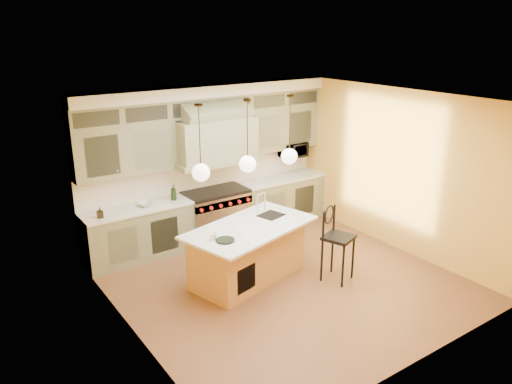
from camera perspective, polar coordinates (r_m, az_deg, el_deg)
floor at (r=8.14m, az=3.28°, el=-10.20°), size 5.00×5.00×0.00m
ceiling at (r=7.21m, az=3.71°, el=10.43°), size 5.00×5.00×0.00m
wall_back at (r=9.55m, az=-5.82°, el=3.53°), size 5.00×0.00×5.00m
wall_front at (r=5.95m, az=18.62°, el=-7.00°), size 5.00×0.00×5.00m
wall_left at (r=6.41m, az=-14.46°, el=-4.68°), size 0.00×5.00×5.00m
wall_right at (r=9.25m, az=15.78°, el=2.40°), size 0.00×5.00×5.00m
back_cabinetry at (r=9.33m, az=-5.02°, el=3.06°), size 5.00×0.77×2.90m
range at (r=9.56m, az=-4.59°, el=-2.52°), size 1.20×0.74×0.96m
kitchen_island at (r=8.04m, az=-0.87°, el=-6.76°), size 2.33×1.62×1.35m
counter_stool at (r=8.01m, az=9.20°, el=-5.25°), size 0.56×0.56×1.24m
microwave at (r=10.41m, az=4.29°, el=4.83°), size 0.54×0.37×0.30m
oil_bottle_a at (r=9.00m, az=-9.41°, el=-0.06°), size 0.11×0.11×0.28m
oil_bottle_b at (r=8.46m, az=-17.42°, el=-2.27°), size 0.09×0.10×0.18m
fruit_bowl at (r=8.83m, az=-12.51°, el=-1.36°), size 0.28×0.28×0.06m
cup at (r=7.37m, az=-4.88°, el=-5.05°), size 0.12×0.12×0.10m
pendant_left at (r=7.13m, az=-6.32°, el=2.45°), size 0.26×0.26×1.11m
pendant_center at (r=7.53m, az=-0.97°, el=3.43°), size 0.26×0.26×1.11m
pendant_right at (r=7.99m, az=3.82°, el=4.28°), size 0.26×0.26×1.11m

